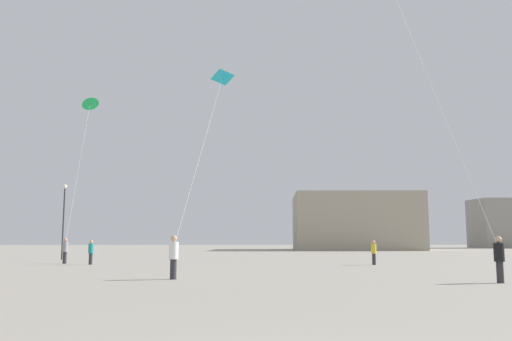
{
  "coord_description": "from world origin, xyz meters",
  "views": [
    {
      "loc": [
        -0.8,
        -5.38,
        1.64
      ],
      "look_at": [
        0.0,
        22.53,
        5.28
      ],
      "focal_mm": 37.06,
      "sensor_mm": 36.0,
      "label": 1
    }
  ],
  "objects": [
    {
      "name": "person_in_black",
      "position": [
        8.99,
        14.57,
        0.96
      ],
      "size": [
        0.38,
        0.38,
        1.76
      ],
      "rotation": [
        0.0,
        0.0,
        2.95
      ],
      "color": "#2D2D33",
      "rests_on": "ground_plane"
    },
    {
      "name": "person_in_teal",
      "position": [
        -10.57,
        29.72,
        0.87
      ],
      "size": [
        0.34,
        0.34,
        1.58
      ],
      "rotation": [
        0.0,
        0.0,
        4.04
      ],
      "color": "#2D2D33",
      "rests_on": "ground_plane"
    },
    {
      "name": "person_in_grey",
      "position": [
        -12.7,
        31.11,
        0.95
      ],
      "size": [
        0.38,
        0.38,
        1.73
      ],
      "rotation": [
        0.0,
        0.0,
        1.55
      ],
      "color": "#2D2D33",
      "rests_on": "ground_plane"
    },
    {
      "name": "person_in_yellow",
      "position": [
        7.79,
        28.85,
        0.86
      ],
      "size": [
        0.34,
        0.34,
        1.57
      ],
      "rotation": [
        0.0,
        0.0,
        4.5
      ],
      "color": "#2D2D33",
      "rests_on": "ground_plane"
    },
    {
      "name": "person_in_white",
      "position": [
        -3.58,
        16.79,
        0.99
      ],
      "size": [
        0.39,
        0.39,
        1.8
      ],
      "rotation": [
        0.0,
        0.0,
        0.92
      ],
      "color": "#2D2D33",
      "rests_on": "ground_plane"
    },
    {
      "name": "kite_emerald_diamond",
      "position": [
        -12.98,
        36.41,
        12.45
      ],
      "size": [
        1.79,
        6.23,
        11.68
      ],
      "color": "green"
    },
    {
      "name": "kite_cyan_delta",
      "position": [
        -1.97,
        25.55,
        11.14
      ],
      "size": [
        2.32,
        9.56,
        10.47
      ],
      "color": "#1EB2C6"
    },
    {
      "name": "building_left_hall",
      "position": [
        17.0,
        77.19,
        4.3
      ],
      "size": [
        19.48,
        16.18,
        8.6
      ],
      "color": "#A39984",
      "rests_on": "ground_plane"
    },
    {
      "name": "lamppost_east",
      "position": [
        -15.28,
        38.26,
        3.98
      ],
      "size": [
        0.36,
        0.36,
        6.11
      ],
      "color": "#2D2D30",
      "rests_on": "ground_plane"
    }
  ]
}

